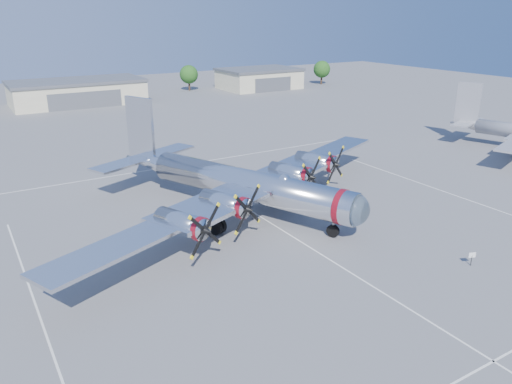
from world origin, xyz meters
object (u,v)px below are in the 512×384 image
tree_far_east (322,69)px  info_placard (472,256)px  main_bomber_b29 (237,211)px  tree_east (189,74)px  hangar_center (77,92)px  hangar_east (259,78)px

tree_far_east → info_placard: 110.69m
main_bomber_b29 → tree_east: bearing=46.0°
tree_far_east → main_bomber_b29: tree_far_east is taller
hangar_center → main_bomber_b29: size_ratio=0.60×
main_bomber_b29 → hangar_east: bearing=33.8°
tree_far_east → info_placard: size_ratio=5.72×
main_bomber_b29 → info_placard: 22.85m
hangar_east → tree_east: (-18.00, 6.04, 1.51)m
hangar_east → info_placard: (-38.87, -95.64, -1.90)m
main_bomber_b29 → info_placard: bearing=-86.0°
info_placard → main_bomber_b29: bearing=138.6°
hangar_center → info_placard: hangar_center is taller
hangar_center → tree_far_east: tree_far_east is taller
hangar_center → main_bomber_b29: bearing=-90.9°
hangar_east → tree_east: bearing=161.5°
info_placard → hangar_center: bearing=117.0°
tree_east → tree_far_east: size_ratio=1.00×
main_bomber_b29 → tree_far_east: bearing=23.6°
hangar_center → main_bomber_b29: 75.36m
hangar_east → main_bomber_b29: (-49.24, -75.30, -2.71)m
hangar_east → tree_far_east: bearing=-5.6°
hangar_center → info_placard: size_ratio=24.64×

